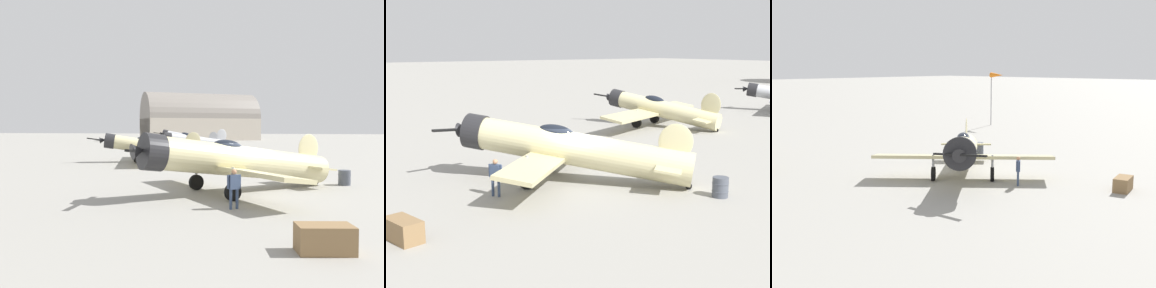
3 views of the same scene
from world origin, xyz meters
The scene contains 6 objects.
ground_plane centered at (0.00, 0.00, 0.00)m, with size 400.00×400.00×0.00m, color gray.
airplane_foreground centered at (-0.39, -0.34, 1.57)m, with size 9.64×9.68×3.05m.
airplane_mid_apron centered at (-10.21, 14.92, 1.41)m, with size 10.19×12.51×2.96m.
ground_crew_mechanic centered at (-0.12, -4.12, 0.97)m, with size 0.52×0.43×1.60m.
equipment_crate centered at (2.71, -8.79, 0.37)m, with size 1.56×1.02×0.73m.
fuel_drum centered at (5.35, 3.47, 0.43)m, with size 0.70×0.70×0.85m.
Camera 2 is at (18.69, -13.19, 6.13)m, focal length 47.81 mm.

